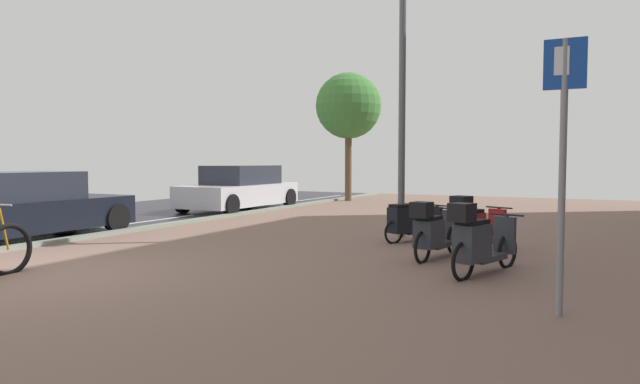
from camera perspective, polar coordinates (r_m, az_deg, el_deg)
ground at (r=7.44m, az=-20.79°, el=-9.39°), size 21.00×40.00×0.13m
scooter_near at (r=10.88m, az=9.30°, el=-3.04°), size 0.96×1.52×0.77m
scooter_mid at (r=7.86m, az=16.13°, el=-4.97°), size 0.83×1.71×1.05m
scooter_far at (r=9.78m, az=15.78°, el=-3.44°), size 0.87×1.56×1.02m
scooter_extra at (r=8.99m, az=11.70°, el=-4.08°), size 0.64×1.69×0.97m
parked_car_near at (r=12.55m, az=-28.75°, el=-1.44°), size 1.87×4.39×1.35m
parked_car_far at (r=17.86m, az=-8.29°, el=0.32°), size 1.97×4.41×1.42m
parking_sign at (r=6.02m, az=23.88°, el=4.19°), size 0.40×0.07×2.79m
lamp_post at (r=11.56m, az=8.52°, el=11.23°), size 0.20×0.52×5.73m
street_tree at (r=21.73m, az=2.97°, el=8.85°), size 2.57×2.57×5.00m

